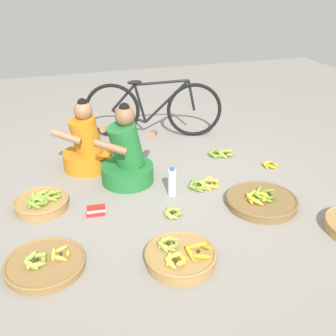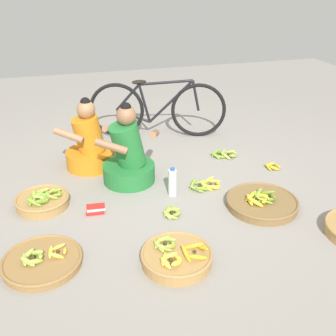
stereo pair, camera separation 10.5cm
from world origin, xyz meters
name	(u,v)px [view 2 (the right image)]	position (x,y,z in m)	size (l,w,h in m)	color
ground_plane	(162,191)	(0.00, 0.00, 0.00)	(10.00, 10.00, 0.00)	gray
vendor_woman_front	(128,157)	(-0.27, 0.30, 0.27)	(0.70, 0.53, 0.82)	#237233
vendor_woman_behind	(90,145)	(-0.61, 0.73, 0.24)	(0.74, 0.52, 0.77)	orange
bicycle_leaning	(157,109)	(0.30, 1.38, 0.36)	(1.65, 0.52, 0.73)	black
banana_basket_mid_right	(42,201)	(-1.12, 0.03, 0.06)	(0.48, 0.48, 0.17)	#A87F47
banana_basket_mid_left	(42,261)	(-1.12, -0.80, 0.04)	(0.58, 0.58, 0.13)	olive
banana_basket_back_left	(262,202)	(0.80, -0.51, 0.05)	(0.65, 0.65, 0.15)	brown
banana_basket_back_center	(176,257)	(-0.17, -1.04, 0.06)	(0.53, 0.53, 0.17)	#A87F47
loose_bananas_front_left	(224,154)	(0.88, 0.57, 0.03)	(0.31, 0.24, 0.09)	olive
loose_bananas_front_right	(172,213)	(-0.03, -0.42, 0.03)	(0.18, 0.20, 0.08)	#9EB747
loose_bananas_near_bicycle	(206,185)	(0.43, -0.05, 0.03)	(0.35, 0.24, 0.09)	olive
loose_bananas_back_right	(273,166)	(1.27, 0.15, 0.03)	(0.15, 0.16, 0.08)	gold
water_bottle	(172,182)	(0.07, -0.09, 0.14)	(0.08, 0.08, 0.29)	silver
packet_carton_stack	(96,209)	(-0.67, -0.22, 0.04)	(0.17, 0.07, 0.09)	red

